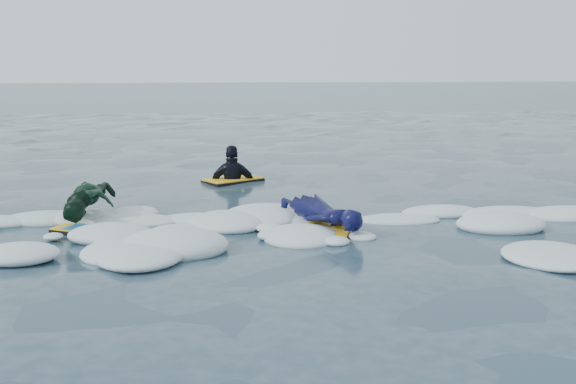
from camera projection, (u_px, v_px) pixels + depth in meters
name	position (u px, v px, depth m)	size (l,w,h in m)	color
ground	(183.00, 255.00, 7.80)	(120.00, 120.00, 0.00)	#1C3144
foam_band	(187.00, 233.00, 8.81)	(12.00, 3.10, 0.30)	silver
prone_woman_unit	(324.00, 215.00, 8.85)	(1.11, 1.62, 0.39)	black
prone_child_unit	(89.00, 204.00, 9.18)	(0.85, 1.40, 0.53)	black
waiting_rider_unit	(233.00, 188.00, 12.40)	(1.13, 1.02, 1.50)	black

